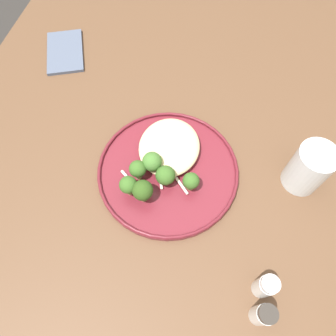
{
  "coord_description": "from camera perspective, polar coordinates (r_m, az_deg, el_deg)",
  "views": [
    {
      "loc": [
        0.26,
        0.08,
        1.32
      ],
      "look_at": [
        -0.03,
        0.02,
        0.76
      ],
      "focal_mm": 33.5,
      "sensor_mm": 36.0,
      "label": 1
    }
  ],
  "objects": [
    {
      "name": "ground",
      "position": [
        1.35,
        -1.02,
        -15.93
      ],
      "size": [
        6.0,
        6.0,
        0.0
      ],
      "primitive_type": "plane",
      "color": "#2D2B28"
    },
    {
      "name": "wooden_dining_table",
      "position": [
        0.72,
        -1.86,
        -5.31
      ],
      "size": [
        1.4,
        1.0,
        0.74
      ],
      "color": "brown",
      "rests_on": "ground"
    },
    {
      "name": "dinner_plate",
      "position": [
        0.65,
        0.0,
        -0.47
      ],
      "size": [
        0.29,
        0.29,
        0.02
      ],
      "color": "maroon",
      "rests_on": "wooden_dining_table"
    },
    {
      "name": "noodle_bed",
      "position": [
        0.65,
        0.24,
        3.92
      ],
      "size": [
        0.14,
        0.13,
        0.03
      ],
      "color": "beige",
      "rests_on": "dinner_plate"
    },
    {
      "name": "seared_scallop_center_golden",
      "position": [
        0.66,
        0.37,
        3.67
      ],
      "size": [
        0.03,
        0.03,
        0.02
      ],
      "color": "#DBB77A",
      "rests_on": "dinner_plate"
    },
    {
      "name": "seared_scallop_half_hidden",
      "position": [
        0.67,
        -3.23,
        5.26
      ],
      "size": [
        0.02,
        0.02,
        0.01
      ],
      "color": "beige",
      "rests_on": "dinner_plate"
    },
    {
      "name": "seared_scallop_large_seared",
      "position": [
        0.64,
        0.37,
        1.0
      ],
      "size": [
        0.02,
        0.02,
        0.02
      ],
      "color": "beige",
      "rests_on": "dinner_plate"
    },
    {
      "name": "seared_scallop_tiny_bay",
      "position": [
        0.64,
        -1.81,
        1.19
      ],
      "size": [
        0.02,
        0.02,
        0.01
      ],
      "color": "#E5C689",
      "rests_on": "dinner_plate"
    },
    {
      "name": "broccoli_floret_tall_stalk",
      "position": [
        0.6,
        -7.26,
        -3.11
      ],
      "size": [
        0.03,
        0.03,
        0.05
      ],
      "color": "#7A994C",
      "rests_on": "dinner_plate"
    },
    {
      "name": "broccoli_floret_near_rim",
      "position": [
        0.59,
        -4.63,
        -4.13
      ],
      "size": [
        0.04,
        0.04,
        0.06
      ],
      "color": "#7A994C",
      "rests_on": "dinner_plate"
    },
    {
      "name": "broccoli_floret_center_pile",
      "position": [
        0.61,
        -0.48,
        -1.42
      ],
      "size": [
        0.04,
        0.04,
        0.05
      ],
      "color": "#89A356",
      "rests_on": "dinner_plate"
    },
    {
      "name": "broccoli_floret_rear_charred",
      "position": [
        0.61,
        -2.9,
        1.1
      ],
      "size": [
        0.04,
        0.04,
        0.06
      ],
      "color": "#89A356",
      "rests_on": "dinner_plate"
    },
    {
      "name": "broccoli_floret_front_edge",
      "position": [
        0.6,
        4.19,
        -2.42
      ],
      "size": [
        0.03,
        0.03,
        0.05
      ],
      "color": "#7A994C",
      "rests_on": "dinner_plate"
    },
    {
      "name": "broccoli_floret_right_tilted",
      "position": [
        0.61,
        -5.46,
        -0.04
      ],
      "size": [
        0.03,
        0.03,
        0.05
      ],
      "color": "#7A994C",
      "rests_on": "dinner_plate"
    },
    {
      "name": "onion_sliver_curled_piece",
      "position": [
        0.63,
        -6.92,
        -2.28
      ],
      "size": [
        0.04,
        0.05,
        0.0
      ],
      "primitive_type": "cube",
      "rotation": [
        0.0,
        0.0,
        0.93
      ],
      "color": "silver",
      "rests_on": "dinner_plate"
    },
    {
      "name": "onion_sliver_short_strip",
      "position": [
        0.63,
        -1.51,
        -2.59
      ],
      "size": [
        0.04,
        0.02,
        0.0
      ],
      "primitive_type": "cube",
      "rotation": [
        0.0,
        0.0,
        3.52
      ],
      "color": "silver",
      "rests_on": "dinner_plate"
    },
    {
      "name": "onion_sliver_pale_crescent",
      "position": [
        0.63,
        2.35,
        -2.81
      ],
      "size": [
        0.04,
        0.04,
        0.0
      ],
      "primitive_type": "cube",
      "rotation": [
        0.0,
        0.0,
        0.79
      ],
      "color": "silver",
      "rests_on": "dinner_plate"
    },
    {
      "name": "water_glass",
      "position": [
        0.66,
        24.01,
        -0.34
      ],
      "size": [
        0.07,
        0.07,
        0.1
      ],
      "color": "silver",
      "rests_on": "wooden_dining_table"
    },
    {
      "name": "folded_napkin",
      "position": [
        0.91,
        -18.22,
        19.48
      ],
      "size": [
        0.17,
        0.14,
        0.01
      ],
      "primitive_type": "cube",
      "rotation": [
        0.0,
        0.0,
        0.39
      ],
      "color": "#4C566B",
      "rests_on": "wooden_dining_table"
    },
    {
      "name": "salt_shaker",
      "position": [
        0.58,
        17.3,
        -19.87
      ],
      "size": [
        0.03,
        0.03,
        0.07
      ],
      "color": "white",
      "rests_on": "wooden_dining_table"
    },
    {
      "name": "pepper_shaker",
      "position": [
        0.57,
        16.92,
        -24.2
      ],
      "size": [
        0.03,
        0.03,
        0.07
      ],
      "color": "white",
      "rests_on": "wooden_dining_table"
    }
  ]
}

